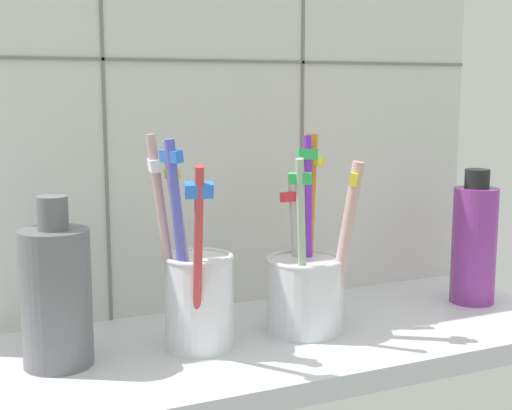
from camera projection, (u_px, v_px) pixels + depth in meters
counter_slab at (254, 349)px, 67.38cm from camera, size 64.00×22.00×2.00cm
tile_wall_back at (205, 111)px, 74.71cm from camera, size 64.00×2.20×45.00cm
toothbrush_cup_left at (198, 292)px, 63.53cm from camera, size 7.64×9.52×19.10cm
toothbrush_cup_right at (309, 284)px, 68.37cm from camera, size 7.93×8.13×18.52cm
ceramic_vase at (56, 294)px, 60.00cm from camera, size 5.78×5.78×14.24cm
soap_bottle at (474, 242)px, 77.76cm from camera, size 4.71×4.71×14.40cm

